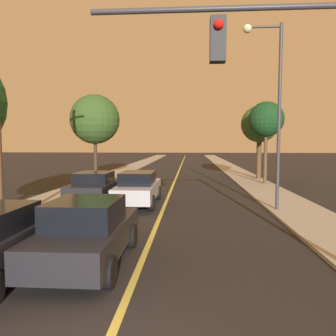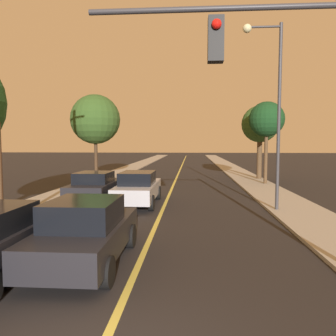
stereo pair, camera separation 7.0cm
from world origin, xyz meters
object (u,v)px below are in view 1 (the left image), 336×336
Objects in this scene: car_near_lane_front at (88,232)px; traffic_signal_mast at (304,84)px; car_outer_lane_second at (95,188)px; car_near_lane_second at (138,188)px; tree_left_far at (95,119)px; tree_right_far at (266,120)px; streetlamp_right at (271,93)px; tree_right_near at (260,125)px.

car_near_lane_front is 0.71× the size of traffic_signal_mast.
traffic_signal_mast reaches higher than car_outer_lane_second.
car_near_lane_front is 7.73m from car_near_lane_second.
tree_left_far is 12.44m from tree_right_far.
car_near_lane_front is at bearing -131.88° from streetlamp_right.
traffic_signal_mast is 0.77× the size of streetlamp_right.
streetlamp_right is 1.34× the size of tree_right_near.
tree_left_far is (-2.71, 9.35, 3.89)m from car_outer_lane_second.
traffic_signal_mast is (4.73, -8.42, 3.31)m from car_near_lane_second.
tree_right_near is (2.10, 12.36, -0.60)m from streetlamp_right.
tree_right_far is (-0.22, -3.23, 0.15)m from tree_right_near.
car_outer_lane_second is at bearing 129.78° from traffic_signal_mast.
car_near_lane_front is at bearing -116.21° from tree_right_far.
traffic_signal_mast is at bearing -61.58° from tree_left_far.
streetlamp_right reaches higher than car_near_lane_front.
car_near_lane_second is at bearing -62.45° from tree_left_far.
tree_left_far is (-9.43, 17.43, 0.59)m from traffic_signal_mast.
tree_right_far reaches higher than car_near_lane_second.
car_outer_lane_second is at bearing -139.67° from tree_right_far.
tree_right_near is at bearing 80.77° from traffic_signal_mast.
traffic_signal_mast is at bearing -98.54° from streetlamp_right.
tree_left_far is at bearing 174.79° from tree_right_far.
tree_right_near is at bearing 54.56° from car_near_lane_second.
car_near_lane_second is 0.84× the size of tree_right_far.
tree_right_near is (7.91, 11.11, 3.58)m from car_near_lane_second.
streetlamp_right reaches higher than tree_right_far.
car_near_lane_front is 0.72× the size of tree_right_near.
tree_right_far is (1.88, 9.13, -0.45)m from streetlamp_right.
streetlamp_right is at bearing -6.69° from car_outer_lane_second.
car_near_lane_second is 0.74× the size of tree_left_far.
car_near_lane_second is 1.18× the size of car_outer_lane_second.
tree_right_near is (12.61, 2.10, -0.31)m from tree_left_far.
tree_right_far reaches higher than car_near_lane_front.
car_near_lane_second is 7.27m from streetlamp_right.
car_outer_lane_second is 0.68× the size of traffic_signal_mast.
streetlamp_right is 9.34m from tree_right_far.
car_near_lane_front is 0.88× the size of car_near_lane_second.
tree_left_far reaches higher than car_near_lane_second.
car_near_lane_front is 20.75m from tree_right_near.
streetlamp_right is at bearing -44.33° from tree_left_far.
tree_right_far is (7.69, 7.88, 3.73)m from car_near_lane_second.
streetlamp_right is (7.80, -0.92, 4.17)m from car_outer_lane_second.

